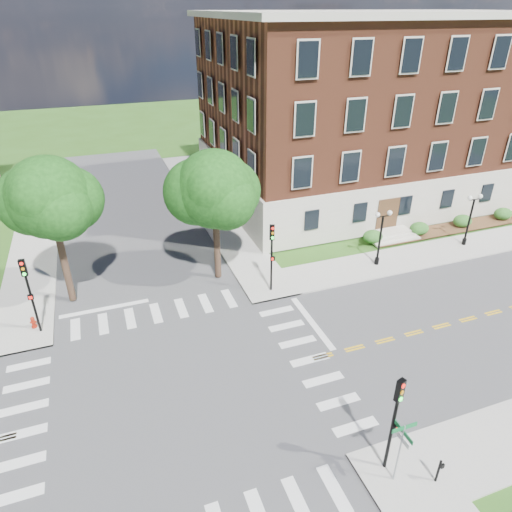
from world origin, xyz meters
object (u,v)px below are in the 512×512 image
object	(u,v)px
traffic_signal_ne	(272,250)
fire_hydrant	(33,322)
traffic_signal_se	(395,414)
twin_lamp_west	(381,235)
traffic_signal_nw	(28,287)
twin_lamp_east	(470,217)
street_sign_pole	(401,442)
push_button_post	(439,470)

from	to	relation	value
traffic_signal_ne	fire_hydrant	bearing A→B (deg)	176.14
traffic_signal_se	twin_lamp_west	distance (m)	17.41
traffic_signal_ne	traffic_signal_nw	bearing A→B (deg)	178.03
traffic_signal_se	fire_hydrant	world-z (taller)	traffic_signal_se
traffic_signal_se	twin_lamp_east	world-z (taller)	traffic_signal_se
twin_lamp_east	fire_hydrant	bearing A→B (deg)	179.91
traffic_signal_ne	twin_lamp_west	xyz separation A→B (m)	(8.67, 0.60, -0.66)
traffic_signal_ne	twin_lamp_west	bearing A→B (deg)	3.98
twin_lamp_west	twin_lamp_east	size ratio (longest dim) A/B	1.00
traffic_signal_se	traffic_signal_ne	distance (m)	14.18
twin_lamp_east	street_sign_pole	distance (m)	23.59
fire_hydrant	street_sign_pole	bearing A→B (deg)	-47.86
traffic_signal_ne	street_sign_pole	bearing A→B (deg)	-92.01
traffic_signal_ne	twin_lamp_west	world-z (taller)	traffic_signal_ne
traffic_signal_se	traffic_signal_ne	world-z (taller)	same
traffic_signal_nw	push_button_post	xyz separation A→B (m)	(15.48, -15.95, -2.39)
fire_hydrant	traffic_signal_se	bearing A→B (deg)	-46.72
traffic_signal_ne	push_button_post	bearing A→B (deg)	-86.15
twin_lamp_west	twin_lamp_east	xyz separation A→B (m)	(8.38, 0.34, 0.00)
twin_lamp_east	street_sign_pole	world-z (taller)	twin_lamp_east
twin_lamp_west	push_button_post	xyz separation A→B (m)	(-7.63, -16.06, -1.73)
traffic_signal_nw	twin_lamp_west	bearing A→B (deg)	0.27
traffic_signal_nw	push_button_post	size ratio (longest dim) A/B	4.00
twin_lamp_east	traffic_signal_ne	bearing A→B (deg)	-176.82
twin_lamp_west	fire_hydrant	world-z (taller)	twin_lamp_west
twin_lamp_east	push_button_post	size ratio (longest dim) A/B	3.53
twin_lamp_west	street_sign_pole	world-z (taller)	twin_lamp_west
traffic_signal_ne	twin_lamp_east	world-z (taller)	traffic_signal_ne
street_sign_pole	push_button_post	size ratio (longest dim) A/B	2.58
traffic_signal_se	twin_lamp_east	distance (m)	23.19
traffic_signal_se	twin_lamp_west	size ratio (longest dim) A/B	1.13
traffic_signal_nw	fire_hydrant	bearing A→B (deg)	126.05
traffic_signal_nw	push_button_post	world-z (taller)	traffic_signal_nw
traffic_signal_se	twin_lamp_west	xyz separation A→B (m)	(9.19, 14.77, -0.66)
traffic_signal_se	push_button_post	xyz separation A→B (m)	(1.56, -1.29, -2.39)
traffic_signal_se	twin_lamp_east	bearing A→B (deg)	40.70
twin_lamp_west	push_button_post	size ratio (longest dim) A/B	3.53
traffic_signal_se	twin_lamp_west	world-z (taller)	traffic_signal_se
traffic_signal_ne	push_button_post	xyz separation A→B (m)	(1.04, -15.46, -2.39)
traffic_signal_ne	traffic_signal_nw	xyz separation A→B (m)	(-14.44, 0.50, 0.00)
traffic_signal_ne	twin_lamp_east	distance (m)	17.10
street_sign_pole	fire_hydrant	xyz separation A→B (m)	(-14.28, 15.79, -1.84)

